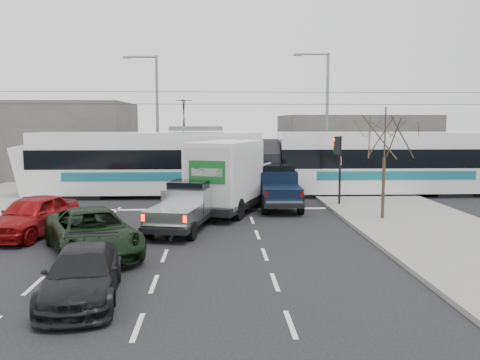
{
  "coord_description": "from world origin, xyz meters",
  "views": [
    {
      "loc": [
        0.04,
        -19.85,
        4.54
      ],
      "look_at": [
        1.17,
        3.53,
        1.8
      ],
      "focal_mm": 38.0,
      "sensor_mm": 36.0,
      "label": 1
    }
  ],
  "objects_px": {
    "navy_pickup": "(279,187)",
    "traffic_signal": "(338,155)",
    "tram": "(269,163)",
    "box_truck": "(230,177)",
    "red_car": "(33,216)",
    "silver_pickup": "(185,206)",
    "green_car": "(92,232)",
    "bare_tree": "(385,138)",
    "street_lamp_near": "(324,112)",
    "dark_car": "(82,275)",
    "street_lamp_far": "(155,112)"
  },
  "relations": [
    {
      "from": "street_lamp_far",
      "to": "tram",
      "type": "distance_m",
      "value": 9.75
    },
    {
      "from": "dark_car",
      "to": "navy_pickup",
      "type": "bearing_deg",
      "value": 56.7
    },
    {
      "from": "tram",
      "to": "dark_car",
      "type": "relative_size",
      "value": 6.29
    },
    {
      "from": "silver_pickup",
      "to": "green_car",
      "type": "relative_size",
      "value": 1.02
    },
    {
      "from": "street_lamp_near",
      "to": "street_lamp_far",
      "type": "bearing_deg",
      "value": 170.13
    },
    {
      "from": "street_lamp_near",
      "to": "dark_car",
      "type": "relative_size",
      "value": 2.01
    },
    {
      "from": "traffic_signal",
      "to": "red_car",
      "type": "bearing_deg",
      "value": -155.52
    },
    {
      "from": "street_lamp_far",
      "to": "green_car",
      "type": "bearing_deg",
      "value": -89.92
    },
    {
      "from": "red_car",
      "to": "dark_car",
      "type": "bearing_deg",
      "value": -48.72
    },
    {
      "from": "bare_tree",
      "to": "navy_pickup",
      "type": "bearing_deg",
      "value": 137.5
    },
    {
      "from": "street_lamp_near",
      "to": "tram",
      "type": "xyz_separation_m",
      "value": [
        -4.08,
        -3.52,
        -3.08
      ]
    },
    {
      "from": "red_car",
      "to": "dark_car",
      "type": "height_order",
      "value": "red_car"
    },
    {
      "from": "bare_tree",
      "to": "tram",
      "type": "xyz_separation_m",
      "value": [
        -4.37,
        7.98,
        -1.76
      ]
    },
    {
      "from": "tram",
      "to": "silver_pickup",
      "type": "height_order",
      "value": "tram"
    },
    {
      "from": "silver_pickup",
      "to": "box_truck",
      "type": "relative_size",
      "value": 0.75
    },
    {
      "from": "bare_tree",
      "to": "green_car",
      "type": "relative_size",
      "value": 0.9
    },
    {
      "from": "tram",
      "to": "box_truck",
      "type": "relative_size",
      "value": 3.75
    },
    {
      "from": "street_lamp_far",
      "to": "red_car",
      "type": "bearing_deg",
      "value": -100.86
    },
    {
      "from": "tram",
      "to": "navy_pickup",
      "type": "bearing_deg",
      "value": -87.73
    },
    {
      "from": "bare_tree",
      "to": "traffic_signal",
      "type": "xyz_separation_m",
      "value": [
        -1.13,
        4.0,
        -1.05
      ]
    },
    {
      "from": "street_lamp_far",
      "to": "box_truck",
      "type": "distance_m",
      "value": 12.34
    },
    {
      "from": "bare_tree",
      "to": "navy_pickup",
      "type": "relative_size",
      "value": 0.95
    },
    {
      "from": "tram",
      "to": "navy_pickup",
      "type": "relative_size",
      "value": 5.33
    },
    {
      "from": "silver_pickup",
      "to": "navy_pickup",
      "type": "xyz_separation_m",
      "value": [
        4.61,
        5.01,
        0.11
      ]
    },
    {
      "from": "bare_tree",
      "to": "tram",
      "type": "height_order",
      "value": "tram"
    },
    {
      "from": "street_lamp_far",
      "to": "navy_pickup",
      "type": "bearing_deg",
      "value": -51.87
    },
    {
      "from": "box_truck",
      "to": "navy_pickup",
      "type": "relative_size",
      "value": 1.42
    },
    {
      "from": "silver_pickup",
      "to": "navy_pickup",
      "type": "distance_m",
      "value": 6.81
    },
    {
      "from": "tram",
      "to": "red_car",
      "type": "distance_m",
      "value": 14.65
    },
    {
      "from": "silver_pickup",
      "to": "red_car",
      "type": "bearing_deg",
      "value": -156.56
    },
    {
      "from": "traffic_signal",
      "to": "tram",
      "type": "relative_size",
      "value": 0.13
    },
    {
      "from": "navy_pickup",
      "to": "red_car",
      "type": "height_order",
      "value": "navy_pickup"
    },
    {
      "from": "street_lamp_near",
      "to": "navy_pickup",
      "type": "relative_size",
      "value": 1.7
    },
    {
      "from": "traffic_signal",
      "to": "box_truck",
      "type": "relative_size",
      "value": 0.48
    },
    {
      "from": "navy_pickup",
      "to": "traffic_signal",
      "type": "bearing_deg",
      "value": 4.22
    },
    {
      "from": "tram",
      "to": "red_car",
      "type": "relative_size",
      "value": 5.92
    },
    {
      "from": "tram",
      "to": "navy_pickup",
      "type": "xyz_separation_m",
      "value": [
        0.13,
        -4.1,
        -0.95
      ]
    },
    {
      "from": "street_lamp_far",
      "to": "silver_pickup",
      "type": "distance_m",
      "value": 15.48
    },
    {
      "from": "navy_pickup",
      "to": "red_car",
      "type": "distance_m",
      "value": 12.21
    },
    {
      "from": "traffic_signal",
      "to": "street_lamp_near",
      "type": "relative_size",
      "value": 0.4
    },
    {
      "from": "street_lamp_near",
      "to": "street_lamp_far",
      "type": "xyz_separation_m",
      "value": [
        -11.5,
        2.0,
        0.0
      ]
    },
    {
      "from": "tram",
      "to": "bare_tree",
      "type": "bearing_deg",
      "value": -60.86
    },
    {
      "from": "box_truck",
      "to": "navy_pickup",
      "type": "bearing_deg",
      "value": 45.37
    },
    {
      "from": "traffic_signal",
      "to": "dark_car",
      "type": "xyz_separation_m",
      "value": [
        -9.83,
        -13.63,
        -2.09
      ]
    },
    {
      "from": "tram",
      "to": "street_lamp_near",
      "type": "bearing_deg",
      "value": 41.24
    },
    {
      "from": "traffic_signal",
      "to": "street_lamp_far",
      "type": "xyz_separation_m",
      "value": [
        -10.66,
        9.5,
        2.37
      ]
    },
    {
      "from": "navy_pickup",
      "to": "dark_car",
      "type": "relative_size",
      "value": 1.18
    },
    {
      "from": "traffic_signal",
      "to": "green_car",
      "type": "height_order",
      "value": "traffic_signal"
    },
    {
      "from": "bare_tree",
      "to": "street_lamp_near",
      "type": "xyz_separation_m",
      "value": [
        -0.29,
        11.5,
        1.32
      ]
    },
    {
      "from": "street_lamp_near",
      "to": "green_car",
      "type": "height_order",
      "value": "street_lamp_near"
    }
  ]
}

